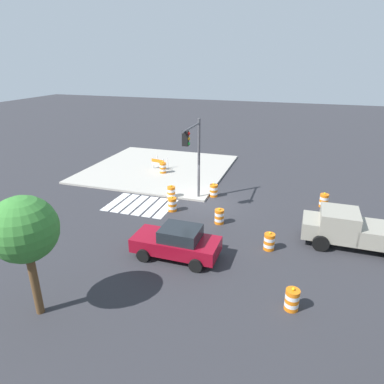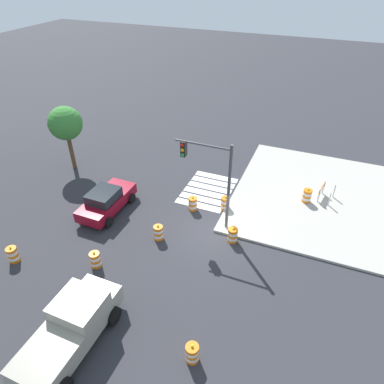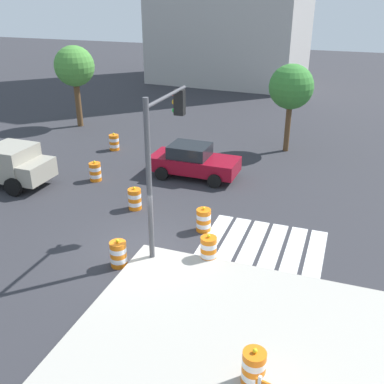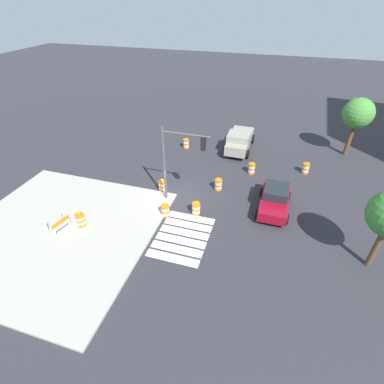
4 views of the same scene
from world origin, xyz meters
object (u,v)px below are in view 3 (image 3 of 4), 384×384
(traffic_barrel_median_near, at_px, (204,220))
(traffic_barrel_opposite_curb, at_px, (114,142))
(pickup_truck, at_px, (3,164))
(traffic_barrel_median_far, at_px, (209,249))
(sports_car, at_px, (193,161))
(street_tree_streetside_near, at_px, (291,87))
(traffic_barrel_lane_center, at_px, (135,199))
(traffic_light_pole, at_px, (162,142))
(traffic_barrel_on_sidewalk, at_px, (254,367))
(traffic_barrel_crosswalk_end, at_px, (95,172))
(traffic_barrel_near_corner, at_px, (118,254))
(street_tree_streetside_mid, at_px, (74,67))

(traffic_barrel_median_near, distance_m, traffic_barrel_opposite_curb, 10.70)
(pickup_truck, distance_m, traffic_barrel_median_far, 11.69)
(sports_car, bearing_deg, street_tree_streetside_near, 55.77)
(traffic_barrel_lane_center, relative_size, traffic_light_pole, 0.19)
(traffic_barrel_opposite_curb, bearing_deg, traffic_barrel_median_far, -46.62)
(traffic_barrel_on_sidewalk, bearing_deg, traffic_barrel_lane_center, 132.08)
(traffic_barrel_crosswalk_end, xyz_separation_m, traffic_barrel_lane_center, (3.18, -2.12, 0.00))
(pickup_truck, xyz_separation_m, traffic_barrel_on_sidewalk, (13.89, -7.93, -0.37))
(sports_car, distance_m, traffic_barrel_median_near, 5.51)
(street_tree_streetside_near, bearing_deg, traffic_barrel_opposite_curb, -160.94)
(street_tree_streetside_near, bearing_deg, traffic_barrel_near_corner, -104.02)
(traffic_barrel_near_corner, xyz_separation_m, traffic_barrel_crosswalk_end, (-4.59, 6.18, 0.00))
(sports_car, relative_size, street_tree_streetside_near, 0.88)
(traffic_barrel_lane_center, bearing_deg, traffic_barrel_on_sidewalk, -47.92)
(pickup_truck, height_order, traffic_barrel_on_sidewalk, pickup_truck)
(traffic_barrel_lane_center, bearing_deg, street_tree_streetside_mid, 132.14)
(traffic_barrel_lane_center, distance_m, street_tree_streetside_mid, 14.05)
(sports_car, relative_size, traffic_barrel_on_sidewalk, 4.24)
(sports_car, bearing_deg, traffic_barrel_lane_center, -104.93)
(traffic_barrel_lane_center, height_order, street_tree_streetside_near, street_tree_streetside_near)
(traffic_barrel_crosswalk_end, relative_size, traffic_barrel_median_far, 1.00)
(traffic_barrel_on_sidewalk, bearing_deg, traffic_barrel_opposite_curb, 128.99)
(traffic_light_pole, bearing_deg, street_tree_streetside_mid, 132.89)
(traffic_barrel_median_far, relative_size, traffic_barrel_lane_center, 1.00)
(traffic_barrel_median_near, distance_m, street_tree_streetside_near, 11.07)
(sports_car, bearing_deg, traffic_barrel_on_sidewalk, -64.27)
(pickup_truck, relative_size, traffic_barrel_opposite_curb, 5.07)
(traffic_barrel_median_near, relative_size, traffic_barrel_opposite_curb, 1.00)
(traffic_barrel_median_far, distance_m, traffic_barrel_on_sidewalk, 5.48)
(sports_car, xyz_separation_m, traffic_barrel_crosswalk_end, (-4.31, -2.11, -0.36))
(traffic_barrel_near_corner, relative_size, traffic_barrel_median_near, 1.00)
(sports_car, relative_size, traffic_barrel_opposite_curb, 4.24)
(sports_car, distance_m, traffic_light_pole, 7.28)
(traffic_barrel_on_sidewalk, bearing_deg, traffic_barrel_median_far, 118.81)
(street_tree_streetside_near, bearing_deg, traffic_barrel_crosswalk_end, -136.67)
(sports_car, bearing_deg, traffic_light_pole, -79.53)
(traffic_barrel_lane_center, height_order, traffic_barrel_on_sidewalk, traffic_barrel_on_sidewalk)
(traffic_barrel_opposite_curb, height_order, traffic_barrel_on_sidewalk, traffic_barrel_on_sidewalk)
(sports_car, distance_m, traffic_barrel_on_sidewalk, 13.06)
(traffic_barrel_near_corner, xyz_separation_m, traffic_barrel_lane_center, (-1.41, 4.06, 0.00))
(street_tree_streetside_mid, bearing_deg, sports_car, -29.73)
(traffic_barrel_lane_center, xyz_separation_m, traffic_barrel_on_sidewalk, (6.79, -7.53, 0.15))
(traffic_barrel_median_near, bearing_deg, traffic_barrel_lane_center, 166.47)
(sports_car, xyz_separation_m, traffic_barrel_median_near, (2.21, -5.04, -0.36))
(traffic_light_pole, bearing_deg, street_tree_streetside_near, 78.09)
(traffic_light_pole, xyz_separation_m, street_tree_streetside_near, (2.52, 11.93, -0.28))
(sports_car, xyz_separation_m, street_tree_streetside_mid, (-10.26, 5.86, 3.10))
(traffic_barrel_lane_center, distance_m, street_tree_streetside_near, 11.29)
(sports_car, height_order, traffic_barrel_crosswalk_end, sports_car)
(traffic_barrel_median_near, xyz_separation_m, street_tree_streetside_mid, (-12.47, 10.90, 3.46))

